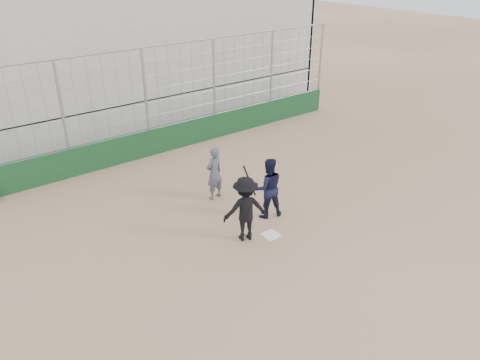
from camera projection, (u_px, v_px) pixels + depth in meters
ground at (271, 235)px, 12.91m from camera, size 90.00×90.00×0.00m
home_plate at (271, 235)px, 12.90m from camera, size 0.44×0.44×0.02m
backstop at (149, 131)px, 17.44m from camera, size 18.10×0.25×4.04m
bleachers at (91, 55)px, 20.06m from camera, size 20.25×6.70×6.98m
batter_at_plate at (245, 209)px, 12.38m from camera, size 1.36×1.08×1.98m
catcher_crouched at (268, 198)px, 13.54m from camera, size 1.08×0.95×1.25m
umpire at (214, 176)px, 14.47m from camera, size 0.69×0.52×1.55m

